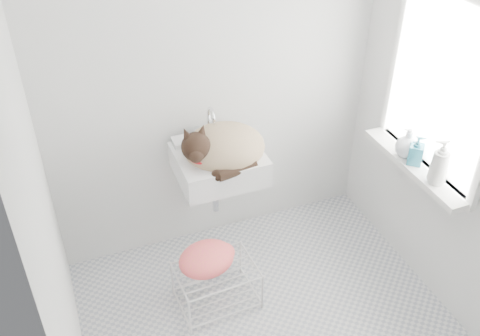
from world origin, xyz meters
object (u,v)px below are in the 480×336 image
object	(u,v)px
wire_rack	(217,285)
bottle_b	(414,163)
cat	(221,148)
bottle_a	(435,182)
bottle_c	(405,155)
sink	(219,153)

from	to	relation	value
wire_rack	bottle_b	xyz separation A→B (m)	(1.24, -0.12, 0.70)
cat	bottle_b	bearing A→B (deg)	-18.68
bottle_a	bottle_c	size ratio (longest dim) A/B	1.27
wire_rack	bottle_c	xyz separation A→B (m)	(1.24, -0.03, 0.70)
sink	bottle_c	bearing A→B (deg)	-22.72
bottle_a	bottle_b	xyz separation A→B (m)	(0.00, 0.21, 0.00)
wire_rack	bottle_c	size ratio (longest dim) A/B	2.56
cat	bottle_a	size ratio (longest dim) A/B	2.32
bottle_b	bottle_c	size ratio (longest dim) A/B	1.00
sink	wire_rack	distance (m)	0.83
wire_rack	bottle_c	distance (m)	1.43
cat	wire_rack	distance (m)	0.86
bottle_a	wire_rack	bearing A→B (deg)	165.36
cat	bottle_c	xyz separation A→B (m)	(1.06, -0.43, -0.04)
bottle_b	bottle_c	bearing A→B (deg)	90.00
bottle_c	sink	bearing A→B (deg)	157.28
sink	bottle_b	xyz separation A→B (m)	(1.07, -0.54, 0.00)
cat	bottle_b	size ratio (longest dim) A/B	2.93
sink	bottle_a	bearing A→B (deg)	-34.76
cat	bottle_c	world-z (taller)	cat
wire_rack	cat	bearing A→B (deg)	64.79
sink	bottle_b	distance (m)	1.19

